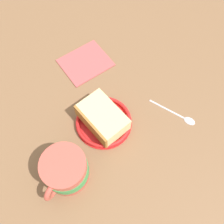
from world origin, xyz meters
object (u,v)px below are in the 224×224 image
small_plate (104,122)px  teaspoon (182,116)px  cake_slice (103,118)px  folded_napkin (85,62)px  tea_mug (65,170)px

small_plate → teaspoon: size_ratio=1.10×
cake_slice → teaspoon: 20.67cm
teaspoon → folded_napkin: bearing=-177.4°
cake_slice → teaspoon: (15.15, 13.73, -2.98)cm
small_plate → cake_slice: (-0.06, -0.26, 2.51)cm
small_plate → teaspoon: 20.24cm
cake_slice → small_plate: bearing=77.1°
tea_mug → folded_napkin: 32.82cm
small_plate → tea_mug: 15.93cm
tea_mug → teaspoon: bearing=64.7°
tea_mug → folded_napkin: tea_mug is taller
cake_slice → folded_napkin: (-15.92, 12.32, -3.03)cm
small_plate → cake_slice: size_ratio=1.07×
tea_mug → folded_napkin: bearing=122.3°
cake_slice → folded_napkin: bearing=142.3°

